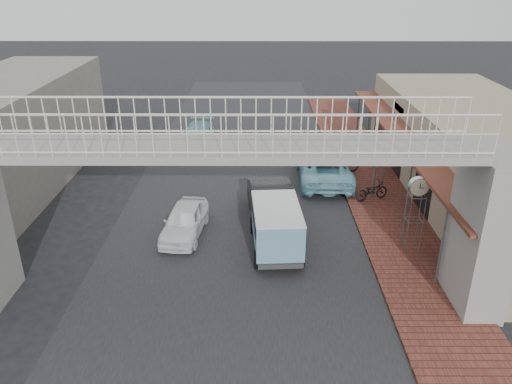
{
  "coord_description": "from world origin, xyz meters",
  "views": [
    {
      "loc": [
        0.93,
        -17.08,
        9.64
      ],
      "look_at": [
        0.86,
        0.52,
        1.8
      ],
      "focal_mm": 35.0,
      "sensor_mm": 36.0,
      "label": 1
    }
  ],
  "objects_px": {
    "white_hatchback": "(185,221)",
    "angkot_van": "(276,221)",
    "dark_sedan": "(273,206)",
    "arrow_sign": "(395,147)",
    "motorcycle_near": "(372,191)",
    "angkot_curb": "(324,166)",
    "street_clock": "(418,190)",
    "motorcycle_far": "(342,160)",
    "angkot_far": "(198,135)"
  },
  "relations": [
    {
      "from": "angkot_far",
      "to": "motorcycle_near",
      "type": "xyz_separation_m",
      "value": [
        8.77,
        -8.06,
        -0.08
      ]
    },
    {
      "from": "white_hatchback",
      "to": "motorcycle_near",
      "type": "bearing_deg",
      "value": 27.29
    },
    {
      "from": "dark_sedan",
      "to": "white_hatchback",
      "type": "bearing_deg",
      "value": -171.26
    },
    {
      "from": "motorcycle_near",
      "to": "street_clock",
      "type": "height_order",
      "value": "street_clock"
    },
    {
      "from": "angkot_van",
      "to": "angkot_curb",
      "type": "bearing_deg",
      "value": 65.5
    },
    {
      "from": "angkot_far",
      "to": "angkot_van",
      "type": "bearing_deg",
      "value": -67.35
    },
    {
      "from": "angkot_far",
      "to": "arrow_sign",
      "type": "distance_m",
      "value": 12.61
    },
    {
      "from": "angkot_van",
      "to": "arrow_sign",
      "type": "bearing_deg",
      "value": 36.17
    },
    {
      "from": "angkot_far",
      "to": "motorcycle_near",
      "type": "bearing_deg",
      "value": -39.11
    },
    {
      "from": "white_hatchback",
      "to": "street_clock",
      "type": "distance_m",
      "value": 8.89
    },
    {
      "from": "angkot_curb",
      "to": "street_clock",
      "type": "height_order",
      "value": "street_clock"
    },
    {
      "from": "dark_sedan",
      "to": "street_clock",
      "type": "distance_m",
      "value": 5.81
    },
    {
      "from": "dark_sedan",
      "to": "angkot_van",
      "type": "height_order",
      "value": "angkot_van"
    },
    {
      "from": "white_hatchback",
      "to": "angkot_van",
      "type": "distance_m",
      "value": 3.79
    },
    {
      "from": "white_hatchback",
      "to": "dark_sedan",
      "type": "relative_size",
      "value": 0.75
    },
    {
      "from": "dark_sedan",
      "to": "arrow_sign",
      "type": "xyz_separation_m",
      "value": [
        5.4,
        2.3,
        1.75
      ]
    },
    {
      "from": "angkot_curb",
      "to": "angkot_far",
      "type": "height_order",
      "value": "angkot_curb"
    },
    {
      "from": "motorcycle_far",
      "to": "arrow_sign",
      "type": "xyz_separation_m",
      "value": [
        1.64,
        -3.55,
        1.91
      ]
    },
    {
      "from": "angkot_far",
      "to": "street_clock",
      "type": "height_order",
      "value": "street_clock"
    },
    {
      "from": "white_hatchback",
      "to": "dark_sedan",
      "type": "distance_m",
      "value": 3.64
    },
    {
      "from": "white_hatchback",
      "to": "angkot_curb",
      "type": "height_order",
      "value": "angkot_curb"
    },
    {
      "from": "angkot_curb",
      "to": "motorcycle_near",
      "type": "height_order",
      "value": "angkot_curb"
    },
    {
      "from": "white_hatchback",
      "to": "angkot_van",
      "type": "xyz_separation_m",
      "value": [
        3.56,
        -1.16,
        0.57
      ]
    },
    {
      "from": "angkot_curb",
      "to": "street_clock",
      "type": "bearing_deg",
      "value": 110.76
    },
    {
      "from": "angkot_far",
      "to": "white_hatchback",
      "type": "bearing_deg",
      "value": -82.79
    },
    {
      "from": "angkot_van",
      "to": "motorcycle_far",
      "type": "relative_size",
      "value": 2.2
    },
    {
      "from": "white_hatchback",
      "to": "angkot_van",
      "type": "relative_size",
      "value": 0.92
    },
    {
      "from": "angkot_far",
      "to": "angkot_van",
      "type": "distance_m",
      "value": 13.09
    },
    {
      "from": "angkot_curb",
      "to": "arrow_sign",
      "type": "relative_size",
      "value": 1.8
    },
    {
      "from": "angkot_van",
      "to": "street_clock",
      "type": "distance_m",
      "value": 5.2
    },
    {
      "from": "motorcycle_far",
      "to": "angkot_curb",
      "type": "bearing_deg",
      "value": 165.16
    },
    {
      "from": "arrow_sign",
      "to": "white_hatchback",
      "type": "bearing_deg",
      "value": -151.18
    },
    {
      "from": "angkot_van",
      "to": "arrow_sign",
      "type": "height_order",
      "value": "arrow_sign"
    },
    {
      "from": "motorcycle_far",
      "to": "angkot_van",
      "type": "bearing_deg",
      "value": -176.88
    },
    {
      "from": "dark_sedan",
      "to": "street_clock",
      "type": "height_order",
      "value": "street_clock"
    },
    {
      "from": "angkot_far",
      "to": "motorcycle_near",
      "type": "relative_size",
      "value": 2.57
    },
    {
      "from": "white_hatchback",
      "to": "street_clock",
      "type": "bearing_deg",
      "value": -2.11
    },
    {
      "from": "white_hatchback",
      "to": "arrow_sign",
      "type": "height_order",
      "value": "arrow_sign"
    },
    {
      "from": "angkot_curb",
      "to": "motorcycle_near",
      "type": "bearing_deg",
      "value": 127.97
    },
    {
      "from": "angkot_van",
      "to": "motorcycle_far",
      "type": "xyz_separation_m",
      "value": [
        3.7,
        7.99,
        -0.55
      ]
    },
    {
      "from": "white_hatchback",
      "to": "angkot_curb",
      "type": "relative_size",
      "value": 0.66
    },
    {
      "from": "street_clock",
      "to": "arrow_sign",
      "type": "height_order",
      "value": "arrow_sign"
    },
    {
      "from": "dark_sedan",
      "to": "motorcycle_far",
      "type": "relative_size",
      "value": 2.7
    },
    {
      "from": "angkot_far",
      "to": "street_clock",
      "type": "relative_size",
      "value": 1.48
    },
    {
      "from": "arrow_sign",
      "to": "angkot_far",
      "type": "bearing_deg",
      "value": 149.19
    },
    {
      "from": "white_hatchback",
      "to": "motorcycle_far",
      "type": "bearing_deg",
      "value": 49.25
    },
    {
      "from": "arrow_sign",
      "to": "dark_sedan",
      "type": "bearing_deg",
      "value": -148.35
    },
    {
      "from": "angkot_far",
      "to": "angkot_van",
      "type": "height_order",
      "value": "angkot_van"
    },
    {
      "from": "dark_sedan",
      "to": "angkot_curb",
      "type": "distance_m",
      "value": 5.37
    },
    {
      "from": "street_clock",
      "to": "dark_sedan",
      "type": "bearing_deg",
      "value": 156.87
    }
  ]
}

